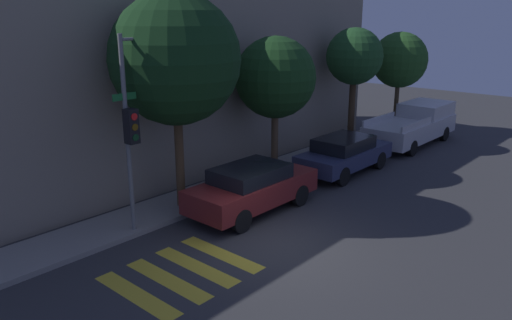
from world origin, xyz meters
name	(u,v)px	position (x,y,z in m)	size (l,w,h in m)	color
ground_plane	(278,246)	(0.00, 0.00, 0.00)	(60.00, 60.00, 0.00)	#333335
sidewalk	(176,205)	(0.00, 4.10, 0.07)	(26.00, 1.80, 0.14)	gray
building_row	(92,89)	(0.00, 8.40, 3.29)	(26.00, 6.00, 6.57)	gray
crosswalk	(182,273)	(-2.55, 0.80, 0.00)	(3.00, 2.60, 0.00)	gold
traffic_light_pole	(141,107)	(-1.58, 3.37, 3.48)	(2.30, 0.56, 5.35)	slate
sedan_near_corner	(252,187)	(1.34, 2.10, 0.78)	(4.33, 1.77, 1.46)	maroon
sedan_middle	(344,154)	(6.53, 2.10, 0.75)	(4.29, 1.76, 1.40)	#2D3351
pickup_truck	(414,124)	(12.56, 2.10, 0.89)	(5.67, 2.05, 1.75)	#BCBCC1
tree_near_corner	(175,60)	(0.05, 3.88, 4.55)	(3.77, 3.77, 6.45)	#4C3823
tree_midblock	(275,78)	(4.56, 3.88, 3.62)	(2.90, 2.90, 5.09)	brown
tree_far_end	(354,57)	(9.91, 3.88, 4.01)	(2.43, 2.43, 5.27)	#42301E
tree_behind_truck	(400,60)	(14.24, 3.88, 3.60)	(2.73, 2.73, 4.98)	brown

